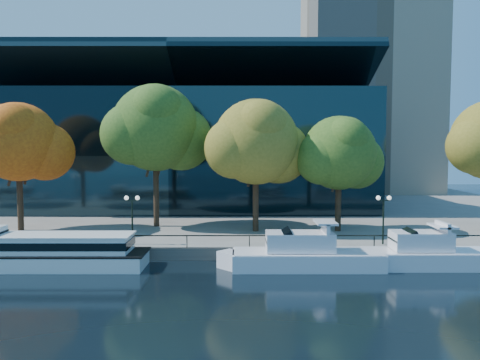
{
  "coord_description": "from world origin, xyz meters",
  "views": [
    {
      "loc": [
        4.21,
        -33.7,
        9.0
      ],
      "look_at": [
        4.25,
        8.0,
        6.08
      ],
      "focal_mm": 35.0,
      "sensor_mm": 36.0,
      "label": 1
    }
  ],
  "objects_px": {
    "cruiser_far": "(421,253)",
    "tree_4": "(341,155)",
    "lamp_2": "(384,208)",
    "tree_1": "(20,144)",
    "tree_3": "(258,144)",
    "lamp_1": "(132,208)",
    "tree_2": "(157,130)",
    "cruiser_near": "(300,254)",
    "tour_boat": "(42,251)"
  },
  "relations": [
    {
      "from": "tree_4",
      "to": "tree_3",
      "type": "bearing_deg",
      "value": -179.07
    },
    {
      "from": "tour_boat",
      "to": "cruiser_near",
      "type": "distance_m",
      "value": 19.27
    },
    {
      "from": "cruiser_near",
      "to": "lamp_2",
      "type": "xyz_separation_m",
      "value": [
        7.35,
        4.05,
        2.88
      ]
    },
    {
      "from": "cruiser_far",
      "to": "tree_3",
      "type": "height_order",
      "value": "tree_3"
    },
    {
      "from": "tree_2",
      "to": "lamp_2",
      "type": "distance_m",
      "value": 23.01
    },
    {
      "from": "tour_boat",
      "to": "cruiser_far",
      "type": "bearing_deg",
      "value": 0.17
    },
    {
      "from": "tree_2",
      "to": "tree_4",
      "type": "xyz_separation_m",
      "value": [
        17.85,
        -2.7,
        -2.45
      ]
    },
    {
      "from": "tree_2",
      "to": "tree_3",
      "type": "distance_m",
      "value": 10.47
    },
    {
      "from": "cruiser_near",
      "to": "tree_4",
      "type": "distance_m",
      "value": 13.46
    },
    {
      "from": "tree_2",
      "to": "lamp_1",
      "type": "distance_m",
      "value": 11.15
    },
    {
      "from": "tour_boat",
      "to": "tree_1",
      "type": "relative_size",
      "value": 1.32
    },
    {
      "from": "tour_boat",
      "to": "lamp_2",
      "type": "bearing_deg",
      "value": 8.2
    },
    {
      "from": "tree_1",
      "to": "tree_3",
      "type": "bearing_deg",
      "value": -1.0
    },
    {
      "from": "tree_4",
      "to": "lamp_2",
      "type": "relative_size",
      "value": 2.73
    },
    {
      "from": "tree_2",
      "to": "lamp_2",
      "type": "relative_size",
      "value": 3.55
    },
    {
      "from": "tree_2",
      "to": "lamp_1",
      "type": "relative_size",
      "value": 3.55
    },
    {
      "from": "lamp_2",
      "to": "cruiser_far",
      "type": "bearing_deg",
      "value": -65.78
    },
    {
      "from": "tree_1",
      "to": "tree_2",
      "type": "bearing_deg",
      "value": 10.85
    },
    {
      "from": "tree_3",
      "to": "tree_4",
      "type": "distance_m",
      "value": 7.94
    },
    {
      "from": "tree_4",
      "to": "lamp_1",
      "type": "height_order",
      "value": "tree_4"
    },
    {
      "from": "cruiser_far",
      "to": "lamp_2",
      "type": "relative_size",
      "value": 2.63
    },
    {
      "from": "tour_boat",
      "to": "tree_1",
      "type": "bearing_deg",
      "value": 121.21
    },
    {
      "from": "tree_3",
      "to": "lamp_1",
      "type": "distance_m",
      "value": 13.28
    },
    {
      "from": "tree_3",
      "to": "lamp_2",
      "type": "distance_m",
      "value": 12.96
    },
    {
      "from": "tour_boat",
      "to": "cruiser_far",
      "type": "height_order",
      "value": "cruiser_far"
    },
    {
      "from": "tour_boat",
      "to": "cruiser_far",
      "type": "xyz_separation_m",
      "value": [
        28.31,
        0.08,
        -0.21
      ]
    },
    {
      "from": "cruiser_far",
      "to": "cruiser_near",
      "type": "bearing_deg",
      "value": -178.16
    },
    {
      "from": "cruiser_far",
      "to": "tree_2",
      "type": "xyz_separation_m",
      "value": [
        -21.83,
        12.59,
        9.67
      ]
    },
    {
      "from": "tree_3",
      "to": "cruiser_near",
      "type": "bearing_deg",
      "value": -74.36
    },
    {
      "from": "tree_2",
      "to": "lamp_2",
      "type": "bearing_deg",
      "value": -23.68
    },
    {
      "from": "lamp_2",
      "to": "tree_1",
      "type": "bearing_deg",
      "value": 168.96
    },
    {
      "from": "cruiser_near",
      "to": "tree_2",
      "type": "relative_size",
      "value": 0.86
    },
    {
      "from": "tree_1",
      "to": "cruiser_far",
      "type": "bearing_deg",
      "value": -16.4
    },
    {
      "from": "tour_boat",
      "to": "tree_3",
      "type": "bearing_deg",
      "value": 30.89
    },
    {
      "from": "tour_boat",
      "to": "tree_1",
      "type": "height_order",
      "value": "tree_1"
    },
    {
      "from": "tree_2",
      "to": "tree_3",
      "type": "height_order",
      "value": "tree_2"
    },
    {
      "from": "cruiser_far",
      "to": "lamp_1",
      "type": "height_order",
      "value": "lamp_1"
    },
    {
      "from": "cruiser_near",
      "to": "tree_1",
      "type": "height_order",
      "value": "tree_1"
    },
    {
      "from": "tree_2",
      "to": "tree_4",
      "type": "relative_size",
      "value": 1.3
    },
    {
      "from": "cruiser_near",
      "to": "tree_4",
      "type": "height_order",
      "value": "tree_4"
    },
    {
      "from": "cruiser_far",
      "to": "lamp_1",
      "type": "xyz_separation_m",
      "value": [
        -22.42,
        3.75,
        2.88
      ]
    },
    {
      "from": "cruiser_far",
      "to": "tree_1",
      "type": "bearing_deg",
      "value": 163.6
    },
    {
      "from": "tour_boat",
      "to": "cruiser_near",
      "type": "bearing_deg",
      "value": -0.62
    },
    {
      "from": "tree_1",
      "to": "tree_3",
      "type": "xyz_separation_m",
      "value": [
        22.66,
        -0.4,
        -0.01
      ]
    },
    {
      "from": "cruiser_near",
      "to": "cruiser_far",
      "type": "xyz_separation_m",
      "value": [
        9.04,
        0.29,
        -0.0
      ]
    },
    {
      "from": "lamp_1",
      "to": "cruiser_far",
      "type": "bearing_deg",
      "value": -9.51
    },
    {
      "from": "tree_3",
      "to": "cruiser_far",
      "type": "bearing_deg",
      "value": -39.47
    },
    {
      "from": "cruiser_far",
      "to": "tree_4",
      "type": "relative_size",
      "value": 0.97
    },
    {
      "from": "cruiser_near",
      "to": "tree_1",
      "type": "relative_size",
      "value": 1.0
    },
    {
      "from": "tree_2",
      "to": "lamp_1",
      "type": "xyz_separation_m",
      "value": [
        -0.59,
        -8.83,
        -6.79
      ]
    }
  ]
}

